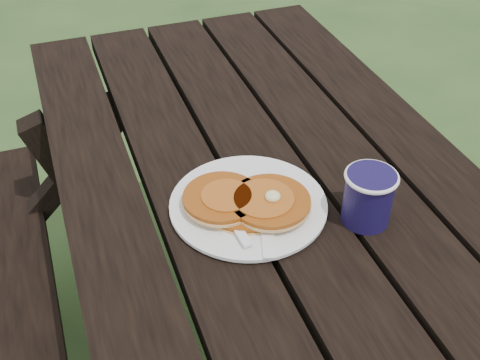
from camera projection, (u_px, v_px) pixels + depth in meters
name	position (u px, v px, depth m)	size (l,w,h in m)	color
plate	(248.00, 205.00, 1.03)	(0.26, 0.26, 0.01)	white
pancake_stack	(247.00, 201.00, 1.01)	(0.21, 0.17, 0.04)	#A64E12
knife	(266.00, 219.00, 0.99)	(0.02, 0.18, 0.01)	white
fork	(234.00, 224.00, 0.98)	(0.03, 0.16, 0.01)	white
coffee_cup	(369.00, 194.00, 0.98)	(0.09, 0.09, 0.10)	#160F3C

